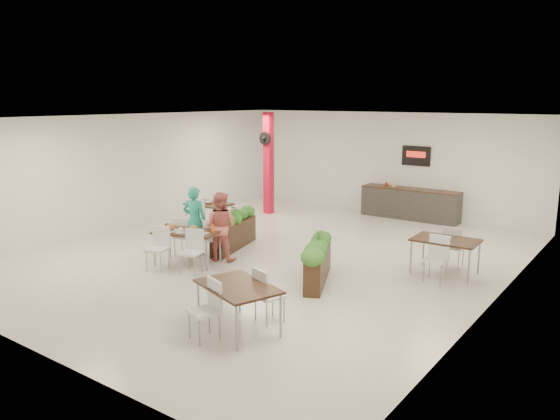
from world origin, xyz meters
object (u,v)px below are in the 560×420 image
object	(u,v)px
service_counter	(410,203)
diner_man	(195,221)
red_column	(268,162)
side_table_b	(446,244)
planter_right	(318,257)
planter_left	(234,228)
side_table_a	(209,207)
main_table	(187,236)
side_table_c	(238,292)
diner_woman	(220,226)

from	to	relation	value
service_counter	diner_man	xyz separation A→B (m)	(-2.57, -6.62, 0.32)
red_column	side_table_b	bearing A→B (deg)	-22.30
planter_right	red_column	bearing A→B (deg)	135.51
service_counter	planter_left	distance (m)	6.11
side_table_a	side_table_b	xyz separation A→B (m)	(6.73, -0.01, 0.01)
planter_left	main_table	bearing A→B (deg)	-91.21
side_table_a	side_table_c	size ratio (longest dim) A/B	0.98
service_counter	planter_left	size ratio (longest dim) A/B	1.49
red_column	planter_left	distance (m)	4.42
red_column	main_table	bearing A→B (deg)	-71.43
diner_woman	planter_left	xyz separation A→B (m)	(-0.37, 0.90, -0.26)
planter_right	side_table_a	xyz separation A→B (m)	(-4.84, 1.99, 0.13)
red_column	planter_right	world-z (taller)	red_column
service_counter	diner_man	distance (m)	7.11
side_table_b	red_column	bearing A→B (deg)	156.00
planter_right	side_table_b	world-z (taller)	planter_right
red_column	side_table_b	size ratio (longest dim) A/B	1.96
diner_woman	side_table_a	xyz separation A→B (m)	(-2.24, 2.01, -0.16)
diner_woman	side_table_b	world-z (taller)	diner_woman
planter_right	side_table_c	world-z (taller)	planter_right
diner_man	side_table_c	distance (m)	4.53
service_counter	side_table_c	world-z (taller)	service_counter
main_table	diner_man	world-z (taller)	diner_man
service_counter	main_table	size ratio (longest dim) A/B	1.57
planter_left	side_table_b	bearing A→B (deg)	12.77
diner_man	planter_left	world-z (taller)	diner_man
main_table	planter_left	distance (m)	1.56
diner_woman	side_table_b	bearing A→B (deg)	-173.05
side_table_a	side_table_b	world-z (taller)	same
diner_man	planter_right	size ratio (longest dim) A/B	0.86
side_table_b	side_table_c	xyz separation A→B (m)	(-1.67, -4.72, -0.00)
main_table	planter_left	world-z (taller)	planter_left
red_column	side_table_a	world-z (taller)	red_column
main_table	service_counter	bearing A→B (deg)	73.32
red_column	side_table_a	bearing A→B (deg)	-90.37
diner_man	side_table_c	bearing A→B (deg)	125.96
main_table	diner_woman	size ratio (longest dim) A/B	1.21
planter_right	planter_left	bearing A→B (deg)	163.49
red_column	side_table_b	world-z (taller)	red_column
side_table_a	diner_man	bearing A→B (deg)	-55.78
main_table	side_table_c	xyz separation A→B (m)	(3.23, -2.06, 0.00)
main_table	side_table_a	bearing A→B (deg)	124.49
diner_man	side_table_b	world-z (taller)	diner_man
service_counter	side_table_a	bearing A→B (deg)	-131.10
service_counter	diner_woman	distance (m)	6.86
main_table	diner_man	bearing A→B (deg)	120.81
diner_man	side_table_c	size ratio (longest dim) A/B	0.97
service_counter	planter_right	size ratio (longest dim) A/B	1.59
side_table_a	red_column	bearing A→B (deg)	88.22
diner_man	side_table_c	xyz separation A→B (m)	(3.62, -2.72, -0.17)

